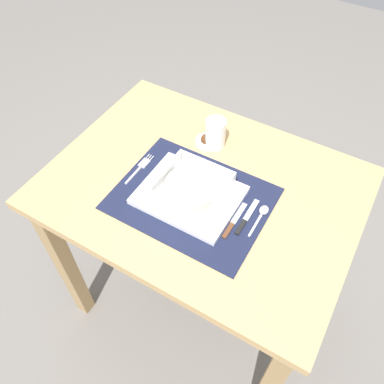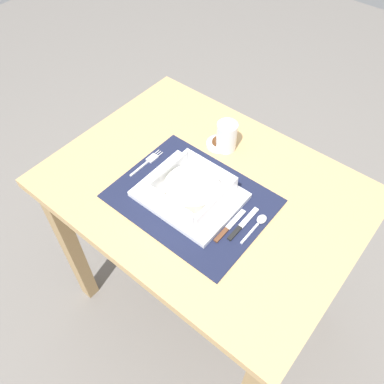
{
  "view_description": "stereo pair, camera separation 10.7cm",
  "coord_description": "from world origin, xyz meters",
  "px_view_note": "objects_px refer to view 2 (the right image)",
  "views": [
    {
      "loc": [
        0.34,
        -0.65,
        1.61
      ],
      "look_at": [
        0.0,
        -0.06,
        0.78
      ],
      "focal_mm": 36.99,
      "sensor_mm": 36.0,
      "label": 1
    },
    {
      "loc": [
        0.43,
        -0.58,
        1.61
      ],
      "look_at": [
        0.0,
        -0.06,
        0.78
      ],
      "focal_mm": 36.99,
      "sensor_mm": 36.0,
      "label": 2
    }
  ],
  "objects_px": {
    "spoon": "(259,222)",
    "bread_knife": "(228,228)",
    "fork": "(148,161)",
    "condiment_saucer": "(218,143)",
    "drinking_glass": "(226,138)",
    "dining_table": "(204,212)",
    "porridge_bowl": "(192,189)",
    "butter_knife": "(241,226)"
  },
  "relations": [
    {
      "from": "bread_knife",
      "to": "butter_knife",
      "type": "bearing_deg",
      "value": 53.97
    },
    {
      "from": "porridge_bowl",
      "to": "fork",
      "type": "bearing_deg",
      "value": 172.59
    },
    {
      "from": "fork",
      "to": "butter_knife",
      "type": "height_order",
      "value": "butter_knife"
    },
    {
      "from": "drinking_glass",
      "to": "condiment_saucer",
      "type": "distance_m",
      "value": 0.04
    },
    {
      "from": "dining_table",
      "to": "bread_knife",
      "type": "height_order",
      "value": "bread_knife"
    },
    {
      "from": "butter_knife",
      "to": "fork",
      "type": "bearing_deg",
      "value": 175.48
    },
    {
      "from": "dining_table",
      "to": "porridge_bowl",
      "type": "bearing_deg",
      "value": -91.06
    },
    {
      "from": "condiment_saucer",
      "to": "drinking_glass",
      "type": "bearing_deg",
      "value": 15.17
    },
    {
      "from": "spoon",
      "to": "porridge_bowl",
      "type": "bearing_deg",
      "value": -168.57
    },
    {
      "from": "fork",
      "to": "condiment_saucer",
      "type": "xyz_separation_m",
      "value": [
        0.12,
        0.19,
        0.01
      ]
    },
    {
      "from": "porridge_bowl",
      "to": "spoon",
      "type": "bearing_deg",
      "value": 13.65
    },
    {
      "from": "spoon",
      "to": "butter_knife",
      "type": "distance_m",
      "value": 0.05
    },
    {
      "from": "porridge_bowl",
      "to": "bread_knife",
      "type": "bearing_deg",
      "value": -7.49
    },
    {
      "from": "butter_knife",
      "to": "bread_knife",
      "type": "height_order",
      "value": "same"
    },
    {
      "from": "porridge_bowl",
      "to": "fork",
      "type": "distance_m",
      "value": 0.19
    },
    {
      "from": "dining_table",
      "to": "porridge_bowl",
      "type": "xyz_separation_m",
      "value": [
        -0.0,
        -0.06,
        0.17
      ]
    },
    {
      "from": "porridge_bowl",
      "to": "drinking_glass",
      "type": "height_order",
      "value": "drinking_glass"
    },
    {
      "from": "spoon",
      "to": "condiment_saucer",
      "type": "bearing_deg",
      "value": 144.98
    },
    {
      "from": "butter_knife",
      "to": "bread_knife",
      "type": "distance_m",
      "value": 0.04
    },
    {
      "from": "butter_knife",
      "to": "condiment_saucer",
      "type": "xyz_separation_m",
      "value": [
        -0.23,
        0.21,
        0.0
      ]
    },
    {
      "from": "fork",
      "to": "drinking_glass",
      "type": "height_order",
      "value": "drinking_glass"
    },
    {
      "from": "spoon",
      "to": "bread_knife",
      "type": "relative_size",
      "value": 0.86
    },
    {
      "from": "butter_knife",
      "to": "drinking_glass",
      "type": "relative_size",
      "value": 1.37
    },
    {
      "from": "fork",
      "to": "condiment_saucer",
      "type": "bearing_deg",
      "value": 58.82
    },
    {
      "from": "spoon",
      "to": "drinking_glass",
      "type": "height_order",
      "value": "drinking_glass"
    },
    {
      "from": "fork",
      "to": "drinking_glass",
      "type": "bearing_deg",
      "value": 54.77
    },
    {
      "from": "dining_table",
      "to": "butter_knife",
      "type": "relative_size",
      "value": 6.81
    },
    {
      "from": "dining_table",
      "to": "butter_knife",
      "type": "xyz_separation_m",
      "value": [
        0.16,
        -0.05,
        0.13
      ]
    },
    {
      "from": "spoon",
      "to": "condiment_saucer",
      "type": "distance_m",
      "value": 0.31
    },
    {
      "from": "fork",
      "to": "butter_knife",
      "type": "bearing_deg",
      "value": -2.19
    },
    {
      "from": "dining_table",
      "to": "fork",
      "type": "bearing_deg",
      "value": -169.73
    },
    {
      "from": "porridge_bowl",
      "to": "butter_knife",
      "type": "height_order",
      "value": "porridge_bowl"
    },
    {
      "from": "fork",
      "to": "condiment_saucer",
      "type": "relative_size",
      "value": 1.8
    },
    {
      "from": "dining_table",
      "to": "spoon",
      "type": "xyz_separation_m",
      "value": [
        0.19,
        -0.01,
        0.13
      ]
    },
    {
      "from": "porridge_bowl",
      "to": "spoon",
      "type": "distance_m",
      "value": 0.2
    },
    {
      "from": "drinking_glass",
      "to": "butter_knife",
      "type": "bearing_deg",
      "value": -45.73
    },
    {
      "from": "butter_knife",
      "to": "porridge_bowl",
      "type": "bearing_deg",
      "value": -178.81
    },
    {
      "from": "fork",
      "to": "bread_knife",
      "type": "relative_size",
      "value": 1.03
    },
    {
      "from": "porridge_bowl",
      "to": "drinking_glass",
      "type": "relative_size",
      "value": 1.87
    },
    {
      "from": "bread_knife",
      "to": "condiment_saucer",
      "type": "distance_m",
      "value": 0.31
    },
    {
      "from": "porridge_bowl",
      "to": "fork",
      "type": "xyz_separation_m",
      "value": [
        -0.19,
        0.02,
        -0.04
      ]
    },
    {
      "from": "porridge_bowl",
      "to": "butter_knife",
      "type": "distance_m",
      "value": 0.17
    }
  ]
}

